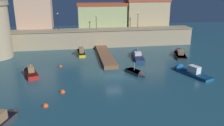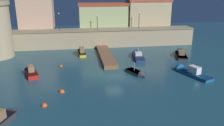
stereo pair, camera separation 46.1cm
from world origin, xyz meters
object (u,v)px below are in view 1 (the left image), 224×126
(moored_boat_2, at_px, (30,72))
(moored_boat_4, at_px, (2,121))
(moored_boat_6, at_px, (179,53))
(mooring_buoy_1, at_px, (62,92))
(quay_lamp_0, at_px, (58,19))
(moored_boat_5, at_px, (81,52))
(quay_lamp_1, at_px, (96,20))
(moored_boat_0, at_px, (138,73))
(quay_lamp_2, at_px, (138,17))
(mooring_buoy_0, at_px, (61,67))
(moored_boat_1, at_px, (137,55))
(mooring_buoy_2, at_px, (45,106))
(moored_boat_3, at_px, (188,71))

(moored_boat_2, bearing_deg, moored_boat_4, 159.87)
(moored_boat_4, height_order, moored_boat_6, moored_boat_4)
(moored_boat_2, xyz_separation_m, mooring_buoy_1, (5.06, -7.25, -0.50))
(quay_lamp_0, distance_m, moored_boat_4, 31.84)
(moored_boat_4, relative_size, moored_boat_5, 1.01)
(quay_lamp_1, bearing_deg, moored_boat_0, -77.25)
(quay_lamp_2, height_order, moored_boat_0, quay_lamp_2)
(moored_boat_5, xyz_separation_m, mooring_buoy_0, (-3.74, -7.65, -0.51))
(quay_lamp_1, xyz_separation_m, moored_boat_5, (-3.88, -6.02, -5.56))
(moored_boat_0, relative_size, moored_boat_1, 0.60)
(moored_boat_6, bearing_deg, moored_boat_0, 147.16)
(moored_boat_4, relative_size, mooring_buoy_1, 8.68)
(quay_lamp_0, relative_size, moored_boat_2, 0.73)
(quay_lamp_2, relative_size, mooring_buoy_2, 5.27)
(moored_boat_1, relative_size, mooring_buoy_2, 10.37)
(moored_boat_6, height_order, mooring_buoy_0, moored_boat_6)
(quay_lamp_1, bearing_deg, mooring_buoy_1, -105.98)
(moored_boat_3, relative_size, mooring_buoy_2, 10.67)
(quay_lamp_0, xyz_separation_m, quay_lamp_1, (8.35, 0.00, -0.39))
(moored_boat_3, xyz_separation_m, mooring_buoy_2, (-21.05, -7.54, -0.37))
(quay_lamp_1, relative_size, mooring_buoy_0, 5.06)
(moored_boat_3, bearing_deg, moored_boat_4, 93.06)
(moored_boat_3, distance_m, moored_boat_5, 21.50)
(quay_lamp_2, bearing_deg, quay_lamp_1, 180.00)
(quay_lamp_2, xyz_separation_m, moored_boat_0, (-5.19, -19.59, -6.16))
(quay_lamp_1, height_order, moored_boat_3, quay_lamp_1)
(moored_boat_3, distance_m, mooring_buoy_0, 20.99)
(moored_boat_0, relative_size, moored_boat_5, 0.69)
(moored_boat_0, distance_m, moored_boat_3, 7.93)
(moored_boat_2, bearing_deg, moored_boat_3, -115.78)
(moored_boat_2, xyz_separation_m, mooring_buoy_2, (3.28, -10.72, -0.50))
(moored_boat_6, relative_size, mooring_buoy_1, 9.64)
(moored_boat_1, height_order, moored_boat_5, moored_boat_5)
(moored_boat_2, bearing_deg, moored_boat_5, -54.92)
(quay_lamp_1, height_order, quay_lamp_2, quay_lamp_2)
(moored_boat_3, height_order, mooring_buoy_1, moored_boat_3)
(moored_boat_1, height_order, mooring_buoy_2, moored_boat_1)
(quay_lamp_0, bearing_deg, moored_boat_1, -33.06)
(moored_boat_5, bearing_deg, mooring_buoy_1, 166.87)
(quay_lamp_0, height_order, moored_boat_3, quay_lamp_0)
(quay_lamp_0, distance_m, moored_boat_6, 26.69)
(moored_boat_3, relative_size, mooring_buoy_0, 12.20)
(quay_lamp_1, distance_m, moored_boat_2, 21.50)
(quay_lamp_1, height_order, mooring_buoy_2, quay_lamp_1)
(moored_boat_1, height_order, moored_boat_2, moored_boat_1)
(quay_lamp_1, distance_m, moored_boat_0, 20.91)
(moored_boat_5, bearing_deg, moored_boat_0, -152.13)
(mooring_buoy_0, distance_m, mooring_buoy_2, 14.05)
(quay_lamp_0, bearing_deg, moored_boat_0, -56.88)
(quay_lamp_1, xyz_separation_m, quay_lamp_2, (9.62, -0.00, 0.34))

